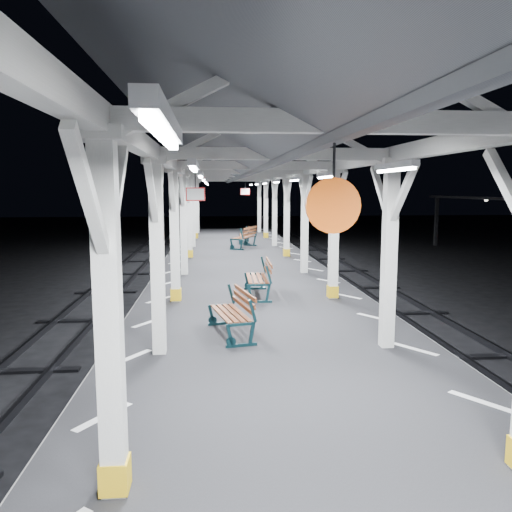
{
  "coord_description": "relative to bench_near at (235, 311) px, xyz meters",
  "views": [
    {
      "loc": [
        -1.08,
        -10.39,
        3.8
      ],
      "look_at": [
        -0.03,
        1.44,
        2.2
      ],
      "focal_mm": 35.0,
      "sensor_mm": 36.0,
      "label": 1
    }
  ],
  "objects": [
    {
      "name": "canopy",
      "position": [
        0.66,
        1.01,
        3.1
      ],
      "size": [
        5.4,
        49.0,
        4.65
      ],
      "color": "silver",
      "rests_on": "platform"
    },
    {
      "name": "hazard_stripes_left",
      "position": [
        -1.79,
        1.02,
        -0.46
      ],
      "size": [
        1.0,
        48.0,
        0.01
      ],
      "primitive_type": "cube",
      "color": "silver",
      "rests_on": "platform"
    },
    {
      "name": "bench_far",
      "position": [
        1.19,
        14.3,
        0.09
      ],
      "size": [
        1.4,
        2.01,
        1.03
      ],
      "rotation": [
        0.0,
        0.0,
        -0.42
      ],
      "color": "#0E2A30",
      "rests_on": "platform"
    },
    {
      "name": "track_left",
      "position": [
        -4.34,
        1.02,
        -1.38
      ],
      "size": [
        2.2,
        60.0,
        0.16
      ],
      "color": "#2D2D33",
      "rests_on": "ground"
    },
    {
      "name": "bench_near",
      "position": [
        0.0,
        0.0,
        0.0
      ],
      "size": [
        0.91,
        1.68,
        0.86
      ],
      "rotation": [
        0.0,
        0.0,
        0.21
      ],
      "color": "#0E2A30",
      "rests_on": "platform"
    },
    {
      "name": "bench_extra",
      "position": [
        1.33,
        16.55,
        -0.01
      ],
      "size": [
        0.65,
        1.57,
        0.84
      ],
      "rotation": [
        0.0,
        0.0,
        -0.04
      ],
      "color": "#0E2A30",
      "rests_on": "platform"
    },
    {
      "name": "platform",
      "position": [
        0.66,
        1.02,
        -0.96
      ],
      "size": [
        6.0,
        50.0,
        1.0
      ],
      "primitive_type": "cube",
      "color": "black",
      "rests_on": "ground"
    },
    {
      "name": "track_right",
      "position": [
        5.66,
        1.02,
        -1.38
      ],
      "size": [
        2.2,
        60.0,
        0.16
      ],
      "color": "#2D2D33",
      "rests_on": "ground"
    },
    {
      "name": "ground",
      "position": [
        0.66,
        1.02,
        -1.46
      ],
      "size": [
        120.0,
        120.0,
        0.0
      ],
      "primitive_type": "plane",
      "color": "black",
      "rests_on": "ground"
    },
    {
      "name": "hazard_stripes_right",
      "position": [
        3.11,
        1.02,
        -0.46
      ],
      "size": [
        1.0,
        48.0,
        0.01
      ],
      "primitive_type": "cube",
      "color": "silver",
      "rests_on": "platform"
    },
    {
      "name": "bench_mid",
      "position": [
        0.84,
        3.49,
        0.04
      ],
      "size": [
        0.7,
        1.75,
        0.94
      ],
      "rotation": [
        0.0,
        0.0,
        -0.03
      ],
      "color": "#0E2A30",
      "rests_on": "platform"
    }
  ]
}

